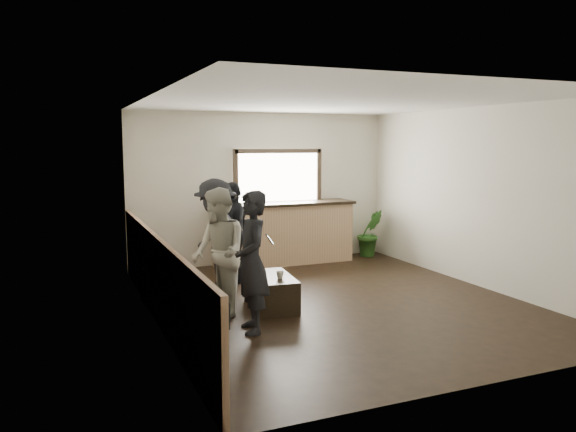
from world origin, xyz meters
name	(u,v)px	position (x,y,z in m)	size (l,w,h in m)	color
ground	(335,302)	(0.00, 0.00, 0.00)	(5.00, 6.00, 0.01)	black
room_shell	(287,201)	(-0.74, 0.00, 1.47)	(5.01, 6.01, 2.80)	silver
bar_counter	(283,229)	(0.30, 2.70, 0.64)	(2.70, 0.68, 2.13)	tan
sofa	(181,295)	(-2.15, 0.22, 0.27)	(1.84, 0.72, 0.54)	black
coffee_table	(271,292)	(-0.93, 0.10, 0.22)	(0.55, 0.99, 0.44)	black
cup_a	(258,271)	(-1.07, 0.25, 0.49)	(0.13, 0.13, 0.10)	silver
cup_b	(280,275)	(-0.88, -0.08, 0.49)	(0.11, 0.11, 0.10)	silver
potted_plant	(370,233)	(2.15, 2.65, 0.47)	(0.51, 0.41, 0.93)	#2D6623
person_a	(252,262)	(-1.49, -0.73, 0.84)	(0.50, 0.65, 1.69)	black
person_b	(219,253)	(-1.70, -0.02, 0.84)	(0.68, 0.85, 1.68)	beige
person_c	(216,239)	(-1.48, 0.88, 0.87)	(0.80, 1.20, 1.73)	black
person_d	(234,234)	(-1.04, 1.47, 0.82)	(0.92, 1.00, 1.64)	black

